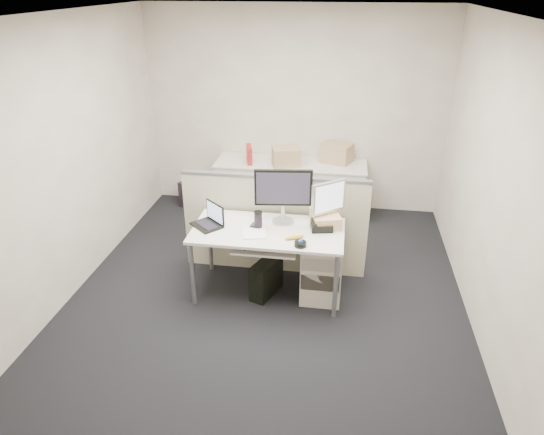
% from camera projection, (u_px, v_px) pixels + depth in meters
% --- Properties ---
extents(floor, '(4.00, 4.50, 0.01)m').
position_uv_depth(floor, '(268.00, 291.00, 5.11)').
color(floor, black).
rests_on(floor, ground).
extents(ceiling, '(4.00, 4.50, 0.01)m').
position_uv_depth(ceiling, '(267.00, 14.00, 3.91)').
color(ceiling, white).
rests_on(ceiling, ground).
extents(wall_back, '(4.00, 0.02, 2.70)m').
position_uv_depth(wall_back, '(294.00, 112.00, 6.50)').
color(wall_back, beige).
rests_on(wall_back, ground).
extents(wall_front, '(4.00, 0.02, 2.70)m').
position_uv_depth(wall_front, '(199.00, 323.00, 2.52)').
color(wall_front, beige).
rests_on(wall_front, ground).
extents(wall_left, '(0.02, 4.50, 2.70)m').
position_uv_depth(wall_left, '(68.00, 160.00, 4.78)').
color(wall_left, beige).
rests_on(wall_left, ground).
extents(wall_right, '(0.02, 4.50, 2.70)m').
position_uv_depth(wall_right, '(493.00, 183.00, 4.24)').
color(wall_right, beige).
rests_on(wall_right, ground).
extents(desk, '(1.50, 0.75, 0.73)m').
position_uv_depth(desk, '(268.00, 235.00, 4.82)').
color(desk, silver).
rests_on(desk, floor).
extents(keyboard_tray, '(0.62, 0.32, 0.02)m').
position_uv_depth(keyboard_tray, '(265.00, 248.00, 4.68)').
color(keyboard_tray, silver).
rests_on(keyboard_tray, desk).
extents(drawer_pedestal, '(0.40, 0.55, 0.65)m').
position_uv_depth(drawer_pedestal, '(322.00, 266.00, 4.94)').
color(drawer_pedestal, '#BBB1A2').
rests_on(drawer_pedestal, floor).
extents(cubicle_partition, '(2.00, 0.06, 1.10)m').
position_uv_depth(cubicle_partition, '(274.00, 225.00, 5.26)').
color(cubicle_partition, '#B7AE93').
rests_on(cubicle_partition, floor).
extents(back_counter, '(2.00, 0.60, 0.72)m').
position_uv_depth(back_counter, '(290.00, 189.00, 6.66)').
color(back_counter, '#BBB1A2').
rests_on(back_counter, floor).
extents(monitor_main, '(0.59, 0.29, 0.57)m').
position_uv_depth(monitor_main, '(283.00, 197.00, 4.80)').
color(monitor_main, black).
rests_on(monitor_main, desk).
extents(monitor_small, '(0.41, 0.39, 0.46)m').
position_uv_depth(monitor_small, '(328.00, 204.00, 4.77)').
color(monitor_small, '#B7B7BC').
rests_on(monitor_small, desk).
extents(laptop, '(0.37, 0.37, 0.22)m').
position_uv_depth(laptop, '(206.00, 216.00, 4.80)').
color(laptop, black).
rests_on(laptop, desk).
extents(trackball, '(0.12, 0.12, 0.04)m').
position_uv_depth(trackball, '(300.00, 244.00, 4.48)').
color(trackball, black).
rests_on(trackball, desk).
extents(desk_phone, '(0.24, 0.21, 0.07)m').
position_uv_depth(desk_phone, '(321.00, 227.00, 4.77)').
color(desk_phone, black).
rests_on(desk_phone, desk).
extents(paper_stack, '(0.28, 0.33, 0.01)m').
position_uv_depth(paper_stack, '(254.00, 232.00, 4.73)').
color(paper_stack, white).
rests_on(paper_stack, desk).
extents(sticky_pad, '(0.10, 0.10, 0.01)m').
position_uv_depth(sticky_pad, '(263.00, 229.00, 4.79)').
color(sticky_pad, yellow).
rests_on(sticky_pad, desk).
extents(travel_mug, '(0.09, 0.09, 0.17)m').
position_uv_depth(travel_mug, '(258.00, 220.00, 4.78)').
color(travel_mug, black).
rests_on(travel_mug, desk).
extents(banana, '(0.20, 0.14, 0.04)m').
position_uv_depth(banana, '(294.00, 237.00, 4.61)').
color(banana, '#E8C648').
rests_on(banana, desk).
extents(cellphone, '(0.08, 0.12, 0.02)m').
position_uv_depth(cellphone, '(254.00, 226.00, 4.85)').
color(cellphone, black).
rests_on(cellphone, desk).
extents(manila_folders, '(0.35, 0.40, 0.13)m').
position_uv_depth(manila_folders, '(325.00, 219.00, 4.86)').
color(manila_folders, '#DCB076').
rests_on(manila_folders, desk).
extents(keyboard, '(0.46, 0.28, 0.02)m').
position_uv_depth(keyboard, '(264.00, 244.00, 4.70)').
color(keyboard, black).
rests_on(keyboard, keyboard_tray).
extents(pc_tower_desk, '(0.31, 0.44, 0.39)m').
position_uv_depth(pc_tower_desk, '(266.00, 278.00, 4.98)').
color(pc_tower_desk, black).
rests_on(pc_tower_desk, floor).
extents(pc_tower_spare_dark, '(0.30, 0.43, 0.37)m').
position_uv_depth(pc_tower_spare_dark, '(192.00, 191.00, 7.02)').
color(pc_tower_spare_dark, black).
rests_on(pc_tower_spare_dark, floor).
extents(pc_tower_spare_silver, '(0.26, 0.43, 0.37)m').
position_uv_depth(pc_tower_spare_silver, '(194.00, 193.00, 6.96)').
color(pc_tower_spare_silver, '#B7B7BC').
rests_on(pc_tower_spare_silver, floor).
extents(cardboard_box_left, '(0.41, 0.35, 0.26)m').
position_uv_depth(cardboard_box_left, '(286.00, 157.00, 6.34)').
color(cardboard_box_left, tan).
rests_on(cardboard_box_left, back_counter).
extents(cardboard_box_right, '(0.46, 0.41, 0.27)m').
position_uv_depth(cardboard_box_right, '(337.00, 154.00, 6.46)').
color(cardboard_box_right, tan).
rests_on(cardboard_box_right, back_counter).
extents(red_binder, '(0.13, 0.27, 0.25)m').
position_uv_depth(red_binder, '(249.00, 155.00, 6.45)').
color(red_binder, '#A51B1C').
rests_on(red_binder, back_counter).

